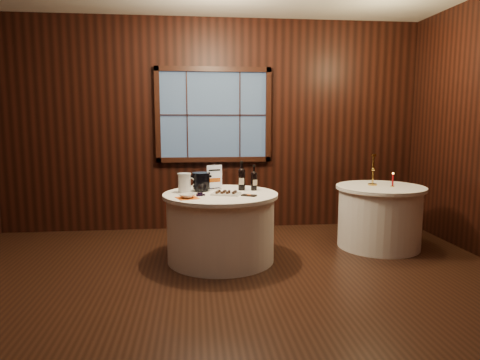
{
  "coord_description": "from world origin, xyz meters",
  "views": [
    {
      "loc": [
        -0.29,
        -3.69,
        1.58
      ],
      "look_at": [
        0.21,
        0.9,
        0.93
      ],
      "focal_mm": 32.0,
      "sensor_mm": 36.0,
      "label": 1
    }
  ],
  "objects": [
    {
      "name": "red_candle",
      "position": [
        2.12,
        1.23,
        0.84
      ],
      "size": [
        0.05,
        0.05,
        0.18
      ],
      "color": "gold",
      "rests_on": "side_table"
    },
    {
      "name": "chocolate_box",
      "position": [
        0.29,
        0.79,
        0.78
      ],
      "size": [
        0.18,
        0.15,
        0.01
      ],
      "primitive_type": "cube",
      "rotation": [
        0.0,
        0.0,
        -0.53
      ],
      "color": "black",
      "rests_on": "main_table"
    },
    {
      "name": "ground",
      "position": [
        0.0,
        0.0,
        0.0
      ],
      "size": [
        6.0,
        6.0,
        0.0
      ],
      "primitive_type": "plane",
      "color": "black",
      "rests_on": "ground"
    },
    {
      "name": "sign_stand",
      "position": [
        -0.06,
        1.26,
        0.87
      ],
      "size": [
        0.18,
        0.13,
        0.3
      ],
      "rotation": [
        0.0,
        0.0,
        0.31
      ],
      "color": "silver",
      "rests_on": "main_table"
    },
    {
      "name": "port_bottle_left",
      "position": [
        0.26,
        1.19,
        0.92
      ],
      "size": [
        0.08,
        0.09,
        0.34
      ],
      "rotation": [
        0.0,
        0.0,
        -0.17
      ],
      "color": "black",
      "rests_on": "main_table"
    },
    {
      "name": "grape_bunch",
      "position": [
        -0.23,
        0.84,
        0.79
      ],
      "size": [
        0.16,
        0.07,
        0.04
      ],
      "rotation": [
        0.0,
        0.0,
        0.15
      ],
      "color": "black",
      "rests_on": "main_table"
    },
    {
      "name": "port_bottle_right",
      "position": [
        0.4,
        1.16,
        0.9
      ],
      "size": [
        0.07,
        0.08,
        0.29
      ],
      "rotation": [
        0.0,
        0.0,
        0.26
      ],
      "color": "black",
      "rests_on": "main_table"
    },
    {
      "name": "cracker_bowl",
      "position": [
        -0.36,
        0.73,
        0.79
      ],
      "size": [
        0.22,
        0.22,
        0.04
      ],
      "primitive_type": "imported",
      "rotation": [
        0.0,
        0.0,
        -0.44
      ],
      "color": "silver",
      "rests_on": "orange_napkin"
    },
    {
      "name": "side_table",
      "position": [
        2.0,
        1.3,
        0.39
      ],
      "size": [
        1.08,
        1.08,
        0.77
      ],
      "color": "white",
      "rests_on": "ground"
    },
    {
      "name": "ice_bucket",
      "position": [
        -0.21,
        1.17,
        0.88
      ],
      "size": [
        0.21,
        0.21,
        0.21
      ],
      "color": "black",
      "rests_on": "main_table"
    },
    {
      "name": "orange_napkin",
      "position": [
        -0.36,
        0.73,
        0.77
      ],
      "size": [
        0.27,
        0.27,
        0.0
      ],
      "primitive_type": "cube",
      "rotation": [
        0.0,
        0.0,
        0.33
      ],
      "color": "#E55B13",
      "rests_on": "main_table"
    },
    {
      "name": "main_table",
      "position": [
        0.0,
        1.0,
        0.39
      ],
      "size": [
        1.28,
        1.28,
        0.77
      ],
      "color": "white",
      "rests_on": "ground"
    },
    {
      "name": "glass_pitcher",
      "position": [
        -0.4,
        1.09,
        0.88
      ],
      "size": [
        0.2,
        0.15,
        0.22
      ],
      "rotation": [
        0.0,
        0.0,
        0.32
      ],
      "color": "white",
      "rests_on": "main_table"
    },
    {
      "name": "chocolate_plate",
      "position": [
        0.05,
        0.9,
        0.79
      ],
      "size": [
        0.35,
        0.29,
        0.04
      ],
      "rotation": [
        0.0,
        0.0,
        -0.31
      ],
      "color": "silver",
      "rests_on": "main_table"
    },
    {
      "name": "back_wall",
      "position": [
        0.0,
        2.48,
        1.54
      ],
      "size": [
        6.0,
        0.1,
        3.0
      ],
      "color": "black",
      "rests_on": "ground"
    },
    {
      "name": "brass_candlestick",
      "position": [
        1.93,
        1.38,
        0.91
      ],
      "size": [
        0.11,
        0.11,
        0.39
      ],
      "color": "gold",
      "rests_on": "side_table"
    }
  ]
}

